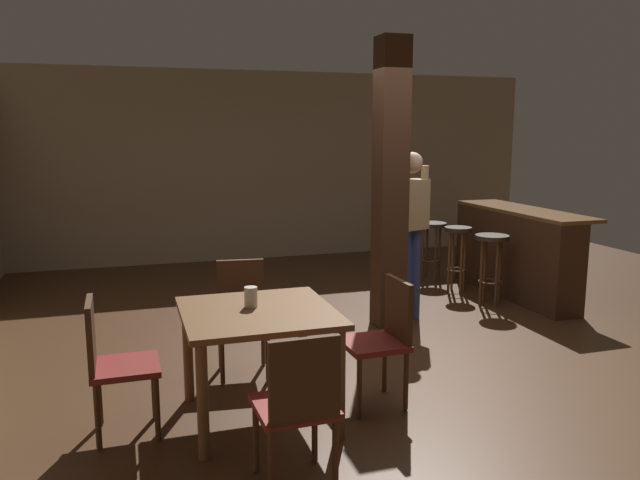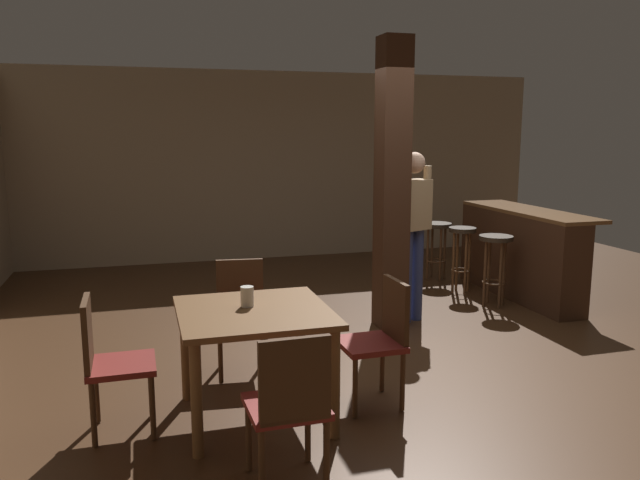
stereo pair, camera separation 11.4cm
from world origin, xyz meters
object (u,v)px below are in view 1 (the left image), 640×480
object	(u,v)px
chair_north	(242,311)
bar_stool_near	(491,252)
dining_table	(258,327)
chair_east	(383,335)
chair_south	(298,402)
bar_stool_mid	(457,244)
napkin_cup	(251,297)
chair_west	(112,360)
standing_person	(411,224)
bar_counter	(514,252)
bar_stool_far	(432,236)

from	to	relation	value
chair_north	bar_stool_near	bearing A→B (deg)	20.35
dining_table	chair_east	size ratio (longest dim) A/B	1.12
dining_table	chair_east	bearing A→B (deg)	-1.92
chair_south	chair_east	bearing A→B (deg)	45.73
chair_north	bar_stool_mid	distance (m)	3.43
chair_north	napkin_cup	distance (m)	0.84
chair_north	chair_west	bearing A→B (deg)	-139.72
dining_table	bar_stool_mid	distance (m)	3.98
dining_table	standing_person	xyz separation A→B (m)	(1.93, 1.72, 0.36)
dining_table	bar_counter	world-z (taller)	bar_counter
chair_south	bar_stool_far	distance (m)	5.16
dining_table	bar_stool_near	bearing A→B (deg)	32.94
chair_east	bar_stool_mid	xyz separation A→B (m)	(2.10, 2.65, 0.07)
chair_east	napkin_cup	xyz separation A→B (m)	(-0.92, 0.11, 0.32)
dining_table	standing_person	bearing A→B (deg)	41.77
napkin_cup	bar_stool_far	size ratio (longest dim) A/B	0.18
dining_table	napkin_cup	xyz separation A→B (m)	(-0.03, 0.08, 0.19)
chair_north	bar_counter	world-z (taller)	bar_counter
chair_south	bar_stool_near	bearing A→B (deg)	43.73
chair_west	bar_stool_mid	size ratio (longest dim) A/B	1.13
chair_west	bar_stool_mid	distance (m)	4.70
bar_stool_mid	chair_south	bearing A→B (deg)	-129.98
napkin_cup	bar_stool_far	world-z (taller)	napkin_cup
bar_stool_mid	standing_person	bearing A→B (deg)	-139.70
chair_south	bar_stool_far	bearing A→B (deg)	54.77
bar_stool_mid	bar_counter	bearing A→B (deg)	-35.08
bar_stool_mid	bar_stool_near	bearing A→B (deg)	-85.71
bar_stool_near	bar_stool_far	bearing A→B (deg)	91.93
chair_east	bar_stool_near	world-z (taller)	chair_east
bar_counter	bar_stool_mid	size ratio (longest dim) A/B	2.58
bar_stool_near	bar_stool_mid	distance (m)	0.66
chair_south	bar_stool_near	distance (m)	4.18
chair_north	chair_south	bearing A→B (deg)	-90.88
dining_table	chair_south	xyz separation A→B (m)	(0.02, -0.92, -0.13)
bar_counter	bar_stool_far	distance (m)	1.18
chair_north	bar_stool_mid	world-z (taller)	chair_north
bar_counter	bar_stool_near	bearing A→B (deg)	-150.74
napkin_cup	chair_east	bearing A→B (deg)	-7.07
standing_person	napkin_cup	bearing A→B (deg)	-140.07
standing_person	bar_counter	xyz separation A→B (m)	(1.60, 0.52, -0.48)
napkin_cup	bar_stool_near	distance (m)	3.61
bar_counter	bar_stool_near	world-z (taller)	bar_counter
chair_south	napkin_cup	world-z (taller)	chair_south
chair_south	bar_stool_mid	distance (m)	4.63
napkin_cup	bar_stool_far	bearing A→B (deg)	46.70
chair_west	bar_stool_far	size ratio (longest dim) A/B	1.19
chair_south	bar_counter	bearing A→B (deg)	42.03
chair_west	bar_stool_far	bearing A→B (deg)	39.73
chair_east	bar_stool_far	size ratio (longest dim) A/B	1.19
bar_stool_near	bar_stool_mid	world-z (taller)	bar_stool_near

